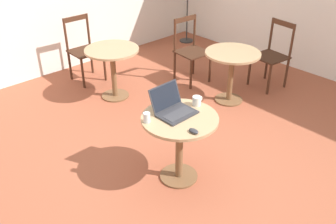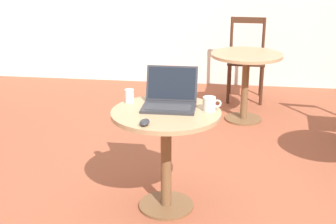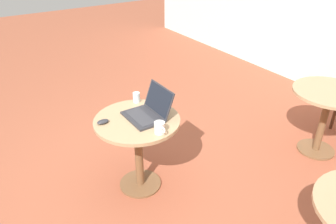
{
  "view_description": "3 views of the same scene",
  "coord_description": "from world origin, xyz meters",
  "px_view_note": "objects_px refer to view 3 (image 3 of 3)",
  "views": [
    {
      "loc": [
        -2.22,
        -2.09,
        2.53
      ],
      "look_at": [
        0.04,
        0.33,
        0.56
      ],
      "focal_mm": 40.0,
      "sensor_mm": 36.0,
      "label": 1
    },
    {
      "loc": [
        0.29,
        -2.87,
        1.73
      ],
      "look_at": [
        -0.16,
        0.36,
        0.58
      ],
      "focal_mm": 50.0,
      "sensor_mm": 36.0,
      "label": 2
    },
    {
      "loc": [
        2.0,
        -1.07,
        2.11
      ],
      "look_at": [
        -0.22,
        0.38,
        0.62
      ],
      "focal_mm": 35.0,
      "sensor_mm": 36.0,
      "label": 3
    }
  ],
  "objects_px": {
    "laptop": "(148,111)",
    "drinking_glass": "(136,97)",
    "mouse": "(103,122)",
    "mug": "(160,128)",
    "cafe_table_far": "(327,105)",
    "cafe_table_near": "(138,135)"
  },
  "relations": [
    {
      "from": "cafe_table_far",
      "to": "drinking_glass",
      "type": "height_order",
      "value": "drinking_glass"
    },
    {
      "from": "cafe_table_far",
      "to": "drinking_glass",
      "type": "xyz_separation_m",
      "value": [
        -0.84,
        -1.72,
        0.21
      ]
    },
    {
      "from": "laptop",
      "to": "drinking_glass",
      "type": "height_order",
      "value": "laptop"
    },
    {
      "from": "cafe_table_near",
      "to": "cafe_table_far",
      "type": "distance_m",
      "value": 1.94
    },
    {
      "from": "laptop",
      "to": "drinking_glass",
      "type": "distance_m",
      "value": 0.29
    },
    {
      "from": "mouse",
      "to": "mug",
      "type": "relative_size",
      "value": 0.81
    },
    {
      "from": "laptop",
      "to": "mouse",
      "type": "height_order",
      "value": "laptop"
    },
    {
      "from": "cafe_table_far",
      "to": "laptop",
      "type": "bearing_deg",
      "value": -107.34
    },
    {
      "from": "mouse",
      "to": "drinking_glass",
      "type": "height_order",
      "value": "drinking_glass"
    },
    {
      "from": "mouse",
      "to": "cafe_table_far",
      "type": "bearing_deg",
      "value": 72.9
    },
    {
      "from": "cafe_table_far",
      "to": "drinking_glass",
      "type": "distance_m",
      "value": 1.92
    },
    {
      "from": "cafe_table_near",
      "to": "laptop",
      "type": "distance_m",
      "value": 0.23
    },
    {
      "from": "cafe_table_near",
      "to": "mouse",
      "type": "bearing_deg",
      "value": -108.97
    },
    {
      "from": "cafe_table_near",
      "to": "cafe_table_far",
      "type": "relative_size",
      "value": 1.0
    },
    {
      "from": "cafe_table_far",
      "to": "cafe_table_near",
      "type": "bearing_deg",
      "value": -106.83
    },
    {
      "from": "cafe_table_near",
      "to": "laptop",
      "type": "relative_size",
      "value": 2.05
    },
    {
      "from": "cafe_table_near",
      "to": "mouse",
      "type": "relative_size",
      "value": 7.3
    },
    {
      "from": "cafe_table_near",
      "to": "cafe_table_far",
      "type": "bearing_deg",
      "value": 73.17
    },
    {
      "from": "mug",
      "to": "drinking_glass",
      "type": "relative_size",
      "value": 1.32
    },
    {
      "from": "cafe_table_near",
      "to": "drinking_glass",
      "type": "distance_m",
      "value": 0.37
    },
    {
      "from": "mug",
      "to": "drinking_glass",
      "type": "height_order",
      "value": "same"
    },
    {
      "from": "mouse",
      "to": "mug",
      "type": "height_order",
      "value": "mug"
    }
  ]
}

